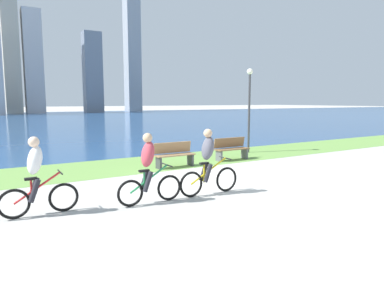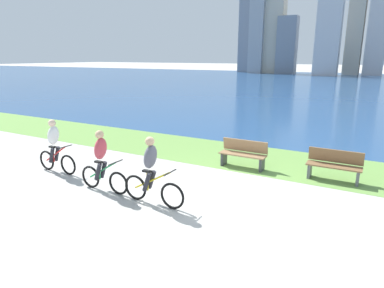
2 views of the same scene
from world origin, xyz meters
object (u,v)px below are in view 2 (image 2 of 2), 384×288
bench_near_path (334,166)px  bench_far_along_path (243,154)px  cyclist_lead (151,171)px  cyclist_trailing (102,161)px  cyclist_distant_rear (55,146)px

bench_near_path → bench_far_along_path: (-2.71, -0.16, 0.00)m
cyclist_lead → bench_far_along_path: cyclist_lead is taller
cyclist_trailing → bench_near_path: size_ratio=1.11×
cyclist_lead → bench_near_path: (3.68, 3.87, -0.39)m
cyclist_trailing → cyclist_distant_rear: (-2.34, 0.42, 0.00)m
cyclist_trailing → bench_far_along_path: cyclist_trailing is taller
cyclist_trailing → bench_far_along_path: 4.50m
cyclist_lead → cyclist_distant_rear: bearing=173.4°
cyclist_trailing → bench_near_path: cyclist_trailing is taller
cyclist_lead → cyclist_trailing: 1.63m
cyclist_trailing → cyclist_distant_rear: cyclist_distant_rear is taller
cyclist_distant_rear → bench_far_along_path: (4.92, 3.24, -0.38)m
cyclist_trailing → bench_far_along_path: size_ratio=1.11×
bench_near_path → bench_far_along_path: 2.72m
cyclist_lead → cyclist_distant_rear: cyclist_lead is taller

